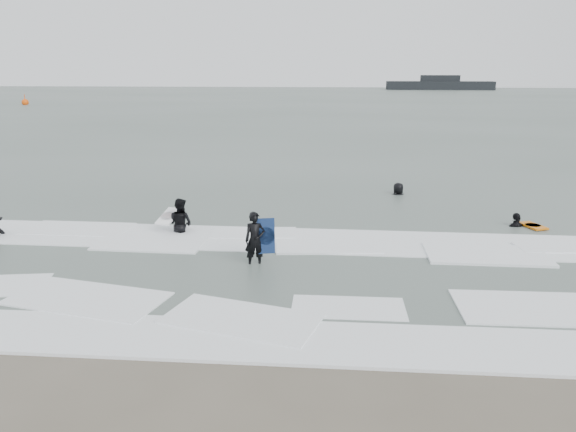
# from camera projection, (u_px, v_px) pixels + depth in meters

# --- Properties ---
(ground) EXTENTS (320.00, 320.00, 0.00)m
(ground) POSITION_uv_depth(u_px,v_px,m) (263.00, 328.00, 11.57)
(ground) COLOR brown
(ground) RESTS_ON ground
(sea) EXTENTS (320.00, 320.00, 0.00)m
(sea) POSITION_uv_depth(u_px,v_px,m) (336.00, 103.00, 88.55)
(sea) COLOR #47544C
(sea) RESTS_ON ground
(surfer_centre) EXTENTS (0.65, 0.53, 1.54)m
(surfer_centre) POSITION_uv_depth(u_px,v_px,m) (255.00, 266.00, 15.22)
(surfer_centre) COLOR black
(surfer_centre) RESTS_ON ground
(surfer_wading) EXTENTS (1.02, 0.91, 1.72)m
(surfer_wading) POSITION_uv_depth(u_px,v_px,m) (181.00, 233.00, 18.31)
(surfer_wading) COLOR black
(surfer_wading) RESTS_ON ground
(surfer_right_near) EXTENTS (1.05, 0.68, 1.66)m
(surfer_right_near) POSITION_uv_depth(u_px,v_px,m) (516.00, 228.00, 18.95)
(surfer_right_near) COLOR black
(surfer_right_near) RESTS_ON ground
(surfer_right_far) EXTENTS (0.93, 0.71, 1.71)m
(surfer_right_far) POSITION_uv_depth(u_px,v_px,m) (398.00, 196.00, 23.75)
(surfer_right_far) COLOR black
(surfer_right_far) RESTS_ON ground
(surf_foam) EXTENTS (30.03, 9.06, 0.09)m
(surf_foam) POSITION_uv_depth(u_px,v_px,m) (283.00, 266.00, 15.12)
(surf_foam) COLOR white
(surf_foam) RESTS_ON ground
(bodyboards) EXTENTS (12.75, 5.20, 1.25)m
(bodyboards) POSITION_uv_depth(u_px,v_px,m) (329.00, 225.00, 17.38)
(bodyboards) COLOR #0E2045
(bodyboards) RESTS_ON ground
(buoy) EXTENTS (1.00, 1.00, 1.65)m
(buoy) POSITION_uv_depth(u_px,v_px,m) (25.00, 102.00, 83.75)
(buoy) COLOR #E64B0A
(buoy) RESTS_ON ground
(vessel_horizon) EXTENTS (27.16, 4.85, 3.69)m
(vessel_horizon) POSITION_uv_depth(u_px,v_px,m) (440.00, 85.00, 145.21)
(vessel_horizon) COLOR black
(vessel_horizon) RESTS_ON ground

